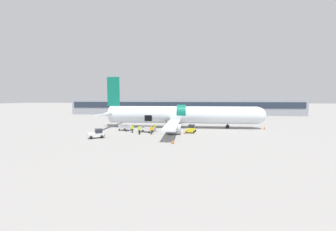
% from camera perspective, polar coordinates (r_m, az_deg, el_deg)
% --- Properties ---
extents(ground_plane, '(500.00, 500.00, 0.00)m').
position_cam_1_polar(ground_plane, '(45.23, 2.88, -4.21)').
color(ground_plane, gray).
extents(terminal_strip, '(97.54, 8.45, 7.74)m').
position_cam_1_polar(terminal_strip, '(89.60, 4.41, 2.75)').
color(terminal_strip, gray).
rests_on(terminal_strip, ground_plane).
extents(airplane, '(39.26, 35.04, 12.27)m').
position_cam_1_polar(airplane, '(49.38, 3.21, 0.16)').
color(airplane, silver).
rests_on(airplane, ground_plane).
extents(baggage_tug_lead, '(3.18, 2.84, 1.60)m').
position_cam_1_polar(baggage_tug_lead, '(39.14, -19.15, -4.87)').
color(baggage_tug_lead, silver).
rests_on(baggage_tug_lead, ground_plane).
extents(baggage_tug_mid, '(2.19, 2.83, 1.63)m').
position_cam_1_polar(baggage_tug_mid, '(42.98, 6.42, -3.80)').
color(baggage_tug_mid, yellow).
rests_on(baggage_tug_mid, ground_plane).
extents(baggage_cart_loading, '(4.33, 2.54, 1.12)m').
position_cam_1_polar(baggage_cart_loading, '(43.33, -6.02, -3.89)').
color(baggage_cart_loading, silver).
rests_on(baggage_cart_loading, ground_plane).
extents(baggage_cart_queued, '(3.69, 2.77, 1.16)m').
position_cam_1_polar(baggage_cart_queued, '(46.29, -11.62, -3.34)').
color(baggage_cart_queued, '#B7BABF').
rests_on(baggage_cart_queued, ground_plane).
extents(ground_crew_loader_a, '(0.59, 0.59, 1.86)m').
position_cam_1_polar(ground_crew_loader_a, '(40.78, -7.93, -3.86)').
color(ground_crew_loader_a, black).
rests_on(ground_crew_loader_a, ground_plane).
extents(ground_crew_loader_b, '(0.54, 0.36, 1.56)m').
position_cam_1_polar(ground_crew_loader_b, '(45.24, -3.69, -3.17)').
color(ground_crew_loader_b, '#1E2338').
rests_on(ground_crew_loader_b, ground_plane).
extents(ground_crew_driver, '(0.61, 0.46, 1.74)m').
position_cam_1_polar(ground_crew_driver, '(40.54, -4.60, -3.97)').
color(ground_crew_driver, '#2D2D33').
rests_on(ground_crew_driver, ground_plane).
extents(ground_crew_supervisor, '(0.59, 0.59, 1.84)m').
position_cam_1_polar(ground_crew_supervisor, '(44.73, -0.61, -3.06)').
color(ground_crew_supervisor, '#2D2D33').
rests_on(ground_crew_supervisor, ground_plane).
extents(ground_crew_helper, '(0.59, 0.49, 1.70)m').
position_cam_1_polar(ground_crew_helper, '(42.98, -9.84, -3.55)').
color(ground_crew_helper, '#2D2D33').
rests_on(ground_crew_helper, ground_plane).
extents(safety_cone_nose, '(0.44, 0.44, 0.80)m').
position_cam_1_polar(safety_cone_nose, '(52.29, 25.16, -3.03)').
color(safety_cone_nose, black).
rests_on(safety_cone_nose, ground_plane).
extents(safety_cone_engine_left, '(0.44, 0.44, 0.73)m').
position_cam_1_polar(safety_cone_engine_left, '(32.36, 1.33, -7.23)').
color(safety_cone_engine_left, black).
rests_on(safety_cone_engine_left, ground_plane).
extents(safety_cone_wingtip, '(0.52, 0.52, 0.66)m').
position_cam_1_polar(safety_cone_wingtip, '(41.40, 4.75, -4.64)').
color(safety_cone_wingtip, black).
rests_on(safety_cone_wingtip, ground_plane).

